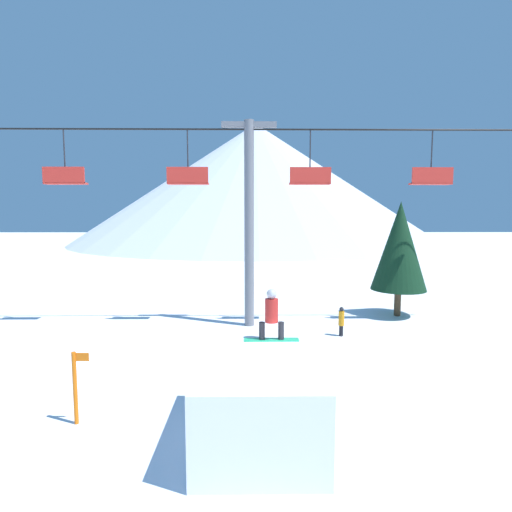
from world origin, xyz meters
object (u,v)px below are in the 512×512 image
distant_skier (341,320)px  snowboarder (272,314)px  snow_ramp (259,400)px  pine_tree_near (400,246)px  trail_marker (76,386)px

distant_skier → snowboarder: bearing=-117.1°
snow_ramp → snowboarder: bearing=75.4°
snow_ramp → pine_tree_near: size_ratio=0.63×
snow_ramp → snowboarder: snowboarder is taller
trail_marker → distant_skier: size_ratio=1.45×
snowboarder → distant_skier: snowboarder is taller
snowboarder → distant_skier: 7.33m
snow_ramp → distant_skier: (3.58, 7.66, -0.26)m
snowboarder → trail_marker: size_ratio=0.78×
trail_marker → distant_skier: bearing=41.1°
trail_marker → pine_tree_near: bearing=41.7°
snow_ramp → trail_marker: size_ratio=2.03×
pine_tree_near → snowboarder: bearing=-125.2°
snowboarder → distant_skier: size_ratio=1.13×
pine_tree_near → trail_marker: bearing=-138.3°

